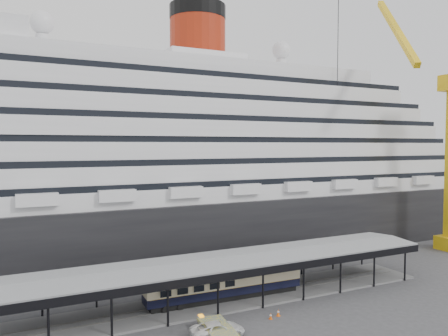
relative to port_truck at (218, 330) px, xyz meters
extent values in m
plane|color=#3A3A3D|center=(5.15, 3.70, -0.75)|extent=(200.00, 200.00, 0.00)
cube|color=black|center=(5.15, 35.70, 4.25)|extent=(130.00, 30.00, 10.00)
cylinder|color=#97210C|center=(13.15, 35.70, 36.65)|extent=(10.00, 10.00, 9.00)
cylinder|color=black|center=(13.15, 35.70, 41.90)|extent=(10.10, 10.10, 2.50)
sphere|color=silver|center=(-12.85, 35.70, 36.95)|extent=(3.60, 3.60, 3.60)
sphere|color=silver|center=(31.15, 35.70, 36.95)|extent=(3.60, 3.60, 3.60)
cube|color=slate|center=(5.15, 8.70, -0.63)|extent=(56.00, 8.00, 0.24)
cube|color=slate|center=(5.15, 7.98, -0.47)|extent=(54.00, 0.08, 0.10)
cube|color=slate|center=(5.15, 9.42, -0.47)|extent=(54.00, 0.08, 0.10)
cube|color=black|center=(5.15, 4.20, 3.70)|extent=(56.00, 0.18, 0.90)
cube|color=black|center=(5.15, 13.20, 3.70)|extent=(56.00, 0.18, 0.90)
cube|color=slate|center=(5.15, 8.70, 4.43)|extent=(56.00, 9.00, 0.24)
cube|color=yellow|center=(44.28, 18.82, 38.45)|extent=(11.42, 18.78, 16.80)
cylinder|color=black|center=(35.41, 23.94, 22.85)|extent=(0.12, 0.12, 47.21)
imported|color=silver|center=(0.00, 0.00, 0.00)|extent=(5.64, 3.04, 1.51)
cube|color=black|center=(5.19, 8.70, -0.20)|extent=(19.06, 2.80, 0.63)
cube|color=black|center=(5.19, 8.70, 0.62)|extent=(19.97, 3.19, 0.99)
cube|color=beige|center=(5.19, 8.70, 1.70)|extent=(19.97, 3.23, 1.18)
cube|color=black|center=(5.19, 8.70, 2.47)|extent=(19.97, 3.19, 0.36)
cone|color=red|center=(-0.73, 0.02, -0.40)|extent=(0.36, 0.36, 0.67)
cylinder|color=white|center=(-0.73, 0.02, -0.34)|extent=(0.21, 0.21, 0.13)
cube|color=#F9620D|center=(8.31, 1.82, -0.74)|extent=(0.53, 0.53, 0.03)
cone|color=#F9620D|center=(8.31, 1.82, -0.35)|extent=(0.44, 0.44, 0.76)
cylinder|color=white|center=(8.31, 1.82, -0.28)|extent=(0.24, 0.24, 0.15)
cube|color=#E4580C|center=(7.09, 1.47, -0.74)|extent=(0.38, 0.38, 0.03)
cone|color=#E4580C|center=(7.09, 1.47, -0.39)|extent=(0.32, 0.32, 0.68)
cylinder|color=white|center=(7.09, 1.47, -0.33)|extent=(0.22, 0.22, 0.13)
camera|label=1|loc=(-18.08, -37.81, 18.11)|focal=35.00mm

